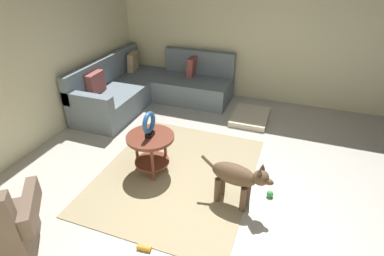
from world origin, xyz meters
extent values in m
cube|color=#B7B2A8|center=(0.00, 0.00, -0.05)|extent=(6.00, 6.00, 0.10)
cube|color=beige|center=(0.00, 2.94, 1.35)|extent=(6.00, 0.12, 2.70)
cube|color=beige|center=(2.94, 0.00, 1.35)|extent=(0.12, 6.00, 2.70)
cube|color=tan|center=(0.15, 0.70, 0.01)|extent=(2.30, 1.90, 0.01)
cube|color=slate|center=(1.73, 2.41, 0.21)|extent=(2.20, 0.85, 0.42)
cube|color=slate|center=(1.73, 2.76, 0.65)|extent=(2.20, 0.14, 0.46)
cube|color=slate|center=(2.41, 1.28, 0.21)|extent=(0.85, 1.40, 0.42)
cube|color=slate|center=(2.76, 1.28, 0.65)|extent=(0.14, 1.40, 0.46)
cube|color=slate|center=(0.71, 2.41, 0.53)|extent=(0.16, 0.85, 0.22)
cube|color=tan|center=(2.48, 2.61, 0.59)|extent=(0.40, 0.23, 0.39)
cube|color=#994C47|center=(1.23, 2.61, 0.59)|extent=(0.38, 0.13, 0.38)
cube|color=#994C47|center=(2.61, 1.38, 0.59)|extent=(0.38, 0.16, 0.39)
cube|color=brown|center=(-1.31, 1.52, 0.51)|extent=(0.53, 0.45, 0.22)
cylinder|color=brown|center=(0.11, 1.03, 0.52)|extent=(0.60, 0.60, 0.04)
cylinder|color=brown|center=(0.11, 1.03, 0.15)|extent=(0.45, 0.45, 0.02)
cylinder|color=brown|center=(0.11, 1.24, 0.25)|extent=(0.04, 0.04, 0.50)
cylinder|color=brown|center=(-0.08, 0.92, 0.25)|extent=(0.04, 0.04, 0.50)
cylinder|color=brown|center=(0.29, 0.92, 0.25)|extent=(0.04, 0.04, 0.50)
cube|color=black|center=(0.11, 1.03, 0.57)|extent=(0.12, 0.08, 0.05)
torus|color=#265999|center=(0.11, 1.03, 0.73)|extent=(0.28, 0.06, 0.28)
cube|color=beige|center=(1.98, 0.08, 0.04)|extent=(0.80, 0.60, 0.09)
cylinder|color=brown|center=(-0.06, -0.25, 0.16)|extent=(0.07, 0.07, 0.32)
cylinder|color=brown|center=(-0.20, -0.23, 0.16)|extent=(0.07, 0.07, 0.32)
cylinder|color=brown|center=(-0.01, 0.05, 0.16)|extent=(0.07, 0.07, 0.32)
cylinder|color=brown|center=(-0.14, 0.08, 0.16)|extent=(0.07, 0.07, 0.32)
ellipsoid|color=brown|center=(-0.10, -0.09, 0.40)|extent=(0.31, 0.55, 0.24)
sphere|color=brown|center=(-0.15, -0.38, 0.48)|extent=(0.17, 0.17, 0.17)
ellipsoid|color=brown|center=(-0.17, -0.46, 0.46)|extent=(0.09, 0.13, 0.07)
cone|color=brown|center=(-0.11, -0.38, 0.59)|extent=(0.06, 0.06, 0.07)
cone|color=brown|center=(-0.20, -0.37, 0.59)|extent=(0.06, 0.06, 0.07)
cylinder|color=brown|center=(-0.05, 0.22, 0.44)|extent=(0.07, 0.20, 0.16)
sphere|color=green|center=(0.13, -0.50, 0.04)|extent=(0.08, 0.08, 0.08)
cylinder|color=orange|center=(-1.04, 0.55, 0.03)|extent=(0.06, 0.15, 0.05)
camera|label=1|loc=(-2.70, -0.55, 2.50)|focal=28.21mm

